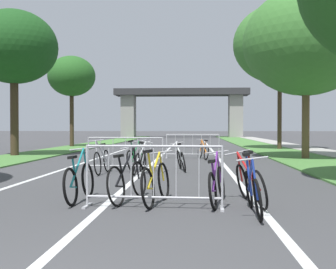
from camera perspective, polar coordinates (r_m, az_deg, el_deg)
name	(u,v)px	position (r m, az deg, el deg)	size (l,w,h in m)	color
grass_verge_left	(83,146)	(30.14, -11.31, -1.56)	(2.70, 65.82, 0.05)	#477A38
grass_verge_right	(261,147)	(29.52, 12.36, -1.61)	(2.70, 65.82, 0.05)	#477A38
sidewalk_path_right	(295,147)	(29.96, 16.71, -1.56)	(1.90, 65.82, 0.08)	#9E9B93
lane_stripe_center	(163,154)	(21.33, -0.69, -2.63)	(0.14, 38.08, 0.01)	silver
lane_stripe_right_lane	(215,154)	(21.31, 6.37, -2.64)	(0.14, 38.08, 0.01)	silver
lane_stripe_left_lane	(111,154)	(21.68, -7.63, -2.58)	(0.14, 38.08, 0.01)	silver
overpass_bridge	(182,103)	(56.70, 1.84, 4.21)	(17.69, 3.81, 6.43)	#2D2D30
tree_left_oak_mid	(14,48)	(21.23, -20.00, 10.93)	(4.00, 4.00, 6.77)	#3D2D1E
tree_left_pine_far	(72,77)	(29.96, -12.83, 7.61)	(3.23, 3.23, 6.22)	#3D2D1E
tree_right_maple_mid	(306,42)	(19.01, 18.07, 11.69)	(5.25, 5.25, 7.13)	brown
tree_right_pine_near	(280,44)	(26.87, 14.81, 11.68)	(5.59, 5.59, 8.74)	#3D2D1E
crowd_barrier_nearest	(154,177)	(7.07, -1.96, -5.72)	(2.35, 0.56, 1.05)	#ADADB2
crowd_barrier_second	(125,155)	(12.86, -5.75, -2.71)	(2.33, 0.46, 1.05)	#ADADB2
crowd_barrier_third	(193,146)	(18.37, 3.34, -1.60)	(2.34, 0.55, 1.05)	#ADADB2
bicycle_silver_0	(140,161)	(12.34, -3.83, -3.56)	(0.48, 1.71, 0.96)	black
bicycle_teal_1	(80,181)	(7.88, -11.81, -6.16)	(0.56, 1.64, 0.98)	black
bicycle_orange_2	(203,151)	(17.88, 4.77, -2.23)	(0.53, 1.56, 0.85)	black
bicycle_red_3	(250,183)	(7.52, 10.97, -6.43)	(0.63, 1.77, 0.96)	black
bicycle_green_4	(137,158)	(13.40, -4.23, -3.19)	(0.52, 1.76, 0.95)	black
bicycle_yellow_5	(156,182)	(7.47, -1.63, -6.42)	(0.50, 1.73, 0.97)	black
bicycle_purple_6	(217,184)	(7.48, 6.59, -6.65)	(0.46, 1.70, 0.92)	black
bicycle_black_7	(128,180)	(7.73, -5.42, -6.11)	(0.57, 1.75, 1.02)	black
bicycle_blue_8	(252,191)	(6.71, 11.29, -7.46)	(0.45, 1.70, 0.94)	black
bicycle_white_9	(181,159)	(13.14, 1.74, -3.36)	(0.58, 1.63, 0.89)	black
bicycle_silver_10	(102,161)	(12.42, -8.84, -3.48)	(0.46, 1.67, 1.01)	black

